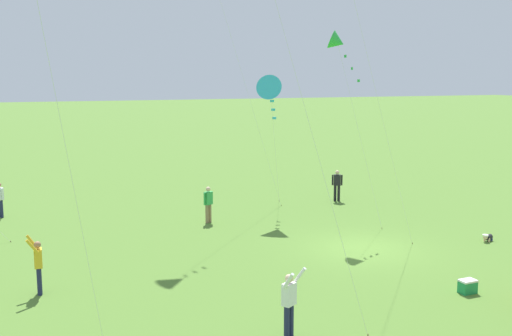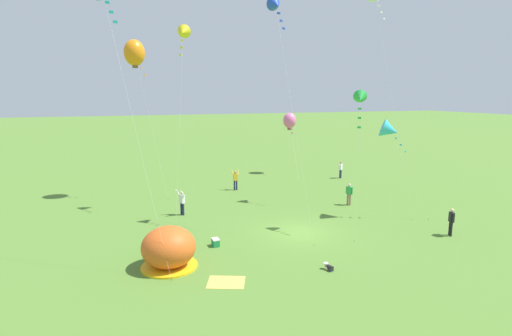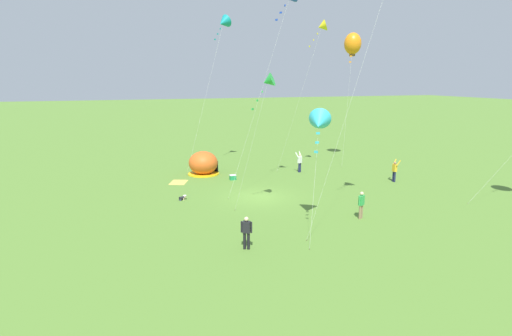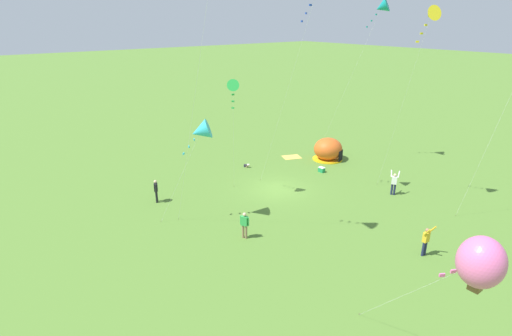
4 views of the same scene
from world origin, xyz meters
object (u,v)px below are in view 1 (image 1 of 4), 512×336
person_flying_kite (38,264)px  kite_cyan (271,91)px  person_strolling (0,198)px  person_arms_raised (289,301)px  toddler_crawling (487,237)px  person_center_field (337,184)px  cooler_box (468,286)px  person_watching_sky (208,203)px  kite_green (338,42)px

person_flying_kite → kite_cyan: size_ratio=0.27×
person_strolling → person_arms_raised: bearing=-157.4°
toddler_crawling → person_arms_raised: size_ratio=0.29×
person_center_field → person_flying_kite: bearing=119.5°
person_strolling → kite_cyan: 14.19m
toddler_crawling → cooler_box: bearing=132.0°
toddler_crawling → person_watching_sky: person_watching_sky is taller
toddler_crawling → person_center_field: size_ratio=0.32×
kite_cyan → person_arms_raised: bearing=158.6°
person_watching_sky → kite_cyan: kite_cyan is taller
person_flying_kite → person_center_field: bearing=-60.5°
person_arms_raised → person_flying_kite: 8.35m
person_strolling → person_flying_kite: size_ratio=0.91×
cooler_box → kite_green: (9.04, -0.25, 8.07)m
cooler_box → person_arms_raised: (-0.79, 6.63, 0.78)m
person_watching_sky → kite_green: (-2.87, -5.10, 7.33)m
person_arms_raised → person_strolling: bearing=22.6°
cooler_box → person_center_field: size_ratio=0.32×
person_strolling → cooler_box: bearing=-140.2°
cooler_box → toddler_crawling: size_ratio=0.98×
person_watching_sky → person_flying_kite: person_flying_kite is taller
person_watching_sky → person_strolling: same height
toddler_crawling → kite_cyan: (8.17, 6.34, 5.95)m
person_watching_sky → kite_cyan: bearing=-78.2°
person_center_field → kite_cyan: kite_cyan is taller
person_arms_raised → kite_cyan: (13.43, -5.26, 5.13)m
person_watching_sky → person_arms_raised: bearing=172.0°
toddler_crawling → person_strolling: 22.55m
toddler_crawling → person_watching_sky: bearing=52.8°
person_arms_raised → kite_cyan: size_ratio=0.27×
person_watching_sky → kite_cyan: (0.73, -3.48, 5.16)m
toddler_crawling → person_flying_kite: bearing=88.2°
person_flying_kite → person_strolling: bearing=6.4°
person_flying_kite → toddler_crawling: bearing=-91.8°
kite_cyan → cooler_box: bearing=-173.8°
person_watching_sky → person_flying_kite: size_ratio=0.91×
toddler_crawling → person_watching_sky: (7.45, 9.82, 0.79)m
person_arms_raised → kite_green: 14.05m
person_watching_sky → person_strolling: size_ratio=1.00×
person_arms_raised → person_flying_kite: same height
person_arms_raised → kite_cyan: bearing=-21.4°
person_strolling → person_watching_sky: bearing=-117.9°
person_strolling → person_flying_kite: 11.79m
cooler_box → kite_green: kite_green is taller
person_arms_raised → person_flying_kite: bearing=45.9°
cooler_box → person_arms_raised: size_ratio=0.29×
cooler_box → kite_cyan: kite_cyan is taller
cooler_box → toddler_crawling: 6.68m
cooler_box → person_center_field: person_center_field is taller
person_flying_kite → kite_cyan: 14.53m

